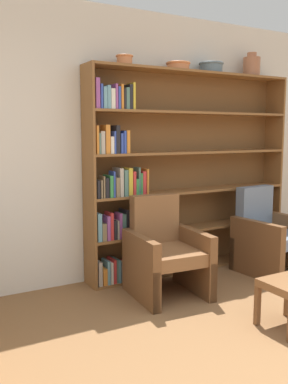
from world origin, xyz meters
name	(u,v)px	position (x,y,z in m)	size (l,w,h in m)	color
wall_back	(140,146)	(0.00, 2.52, 1.38)	(12.00, 0.06, 2.75)	silver
bookshelf	(173,176)	(0.32, 2.35, 1.05)	(2.46, 0.30, 2.16)	brown
bowl_olive	(124,60)	(-0.27, 2.33, 2.21)	(0.17, 0.17, 0.10)	#C67547
bowl_slate	(178,66)	(0.35, 2.33, 2.20)	(0.26, 0.26, 0.08)	#C67547
bowl_sage	(211,67)	(0.78, 2.33, 2.22)	(0.27, 0.27, 0.11)	slate
vase_tall	(252,66)	(1.37, 2.33, 2.27)	(0.20, 0.20, 0.27)	#A36647
armchair_leather	(165,253)	(-0.12, 1.82, 0.39)	(0.69, 0.73, 0.92)	brown
armchair_cushioned	(269,236)	(1.23, 1.82, 0.39)	(0.70, 0.73, 0.92)	brown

